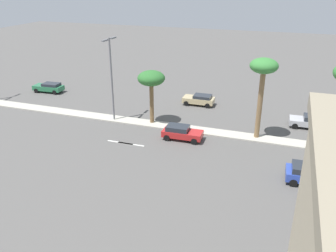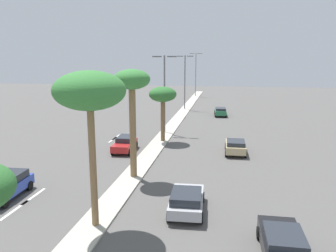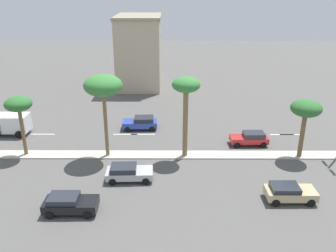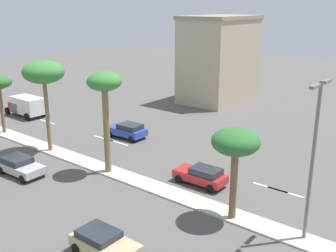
# 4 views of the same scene
# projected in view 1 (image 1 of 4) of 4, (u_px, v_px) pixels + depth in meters

# --- Properties ---
(ground_plane) EXTENTS (160.00, 160.00, 0.00)m
(ground_plane) POSITION_uv_depth(u_px,v_px,m) (176.00, 128.00, 38.59)
(ground_plane) COLOR #565451
(median_curb) EXTENTS (1.80, 98.76, 0.12)m
(median_curb) POSITION_uv_depth(u_px,v_px,m) (89.00, 115.00, 41.89)
(median_curb) COLOR #B7B2A3
(median_curb) RESTS_ON ground
(lane_stripe_right) EXTENTS (0.20, 2.80, 0.01)m
(lane_stripe_right) POSITION_uv_depth(u_px,v_px,m) (331.00, 176.00, 29.21)
(lane_stripe_right) COLOR silver
(lane_stripe_right) RESTS_ON ground
(lane_stripe_leading) EXTENTS (0.20, 2.80, 0.01)m
(lane_stripe_leading) POSITION_uv_depth(u_px,v_px,m) (305.00, 172.00, 29.84)
(lane_stripe_leading) COLOR silver
(lane_stripe_leading) RESTS_ON ground
(lane_stripe_center) EXTENTS (0.20, 2.80, 0.01)m
(lane_stripe_center) POSITION_uv_depth(u_px,v_px,m) (120.00, 142.00, 35.11)
(lane_stripe_center) COLOR silver
(lane_stripe_center) RESTS_ON ground
(lane_stripe_rear) EXTENTS (0.20, 2.80, 0.01)m
(lane_stripe_rear) POSITION_uv_depth(u_px,v_px,m) (131.00, 144.00, 34.75)
(lane_stripe_rear) COLOR silver
(lane_stripe_rear) RESTS_ON ground
(palm_tree_left) EXTENTS (2.71, 2.71, 8.16)m
(palm_tree_left) POSITION_uv_depth(u_px,v_px,m) (263.00, 71.00, 33.41)
(palm_tree_left) COLOR olive
(palm_tree_left) RESTS_ON median_curb
(palm_tree_outboard) EXTENTS (2.98, 2.98, 5.94)m
(palm_tree_outboard) POSITION_uv_depth(u_px,v_px,m) (151.00, 80.00, 37.79)
(palm_tree_outboard) COLOR brown
(palm_tree_outboard) RESTS_ON median_curb
(street_lamp_outboard) EXTENTS (2.90, 0.24, 9.27)m
(street_lamp_outboard) POSITION_uv_depth(u_px,v_px,m) (111.00, 73.00, 38.42)
(street_lamp_outboard) COLOR slate
(street_lamp_outboard) RESTS_ON median_curb
(sedan_green_center) EXTENTS (2.06, 4.35, 1.36)m
(sedan_green_center) POSITION_uv_depth(u_px,v_px,m) (49.00, 87.00, 50.21)
(sedan_green_center) COLOR #287047
(sedan_green_center) RESTS_ON ground
(sedan_tan_outboard) EXTENTS (1.99, 3.99, 1.37)m
(sedan_tan_outboard) POSITION_uv_depth(u_px,v_px,m) (199.00, 99.00, 45.18)
(sedan_tan_outboard) COLOR tan
(sedan_tan_outboard) RESTS_ON ground
(sedan_silver_leading) EXTENTS (2.18, 4.20, 1.39)m
(sedan_silver_leading) POSITION_uv_depth(u_px,v_px,m) (310.00, 121.00, 38.34)
(sedan_silver_leading) COLOR #B2B2B7
(sedan_silver_leading) RESTS_ON ground
(sedan_blue_far) EXTENTS (2.24, 4.22, 1.51)m
(sedan_blue_far) POSITION_uv_depth(u_px,v_px,m) (311.00, 174.00, 27.89)
(sedan_blue_far) COLOR #2D47AD
(sedan_blue_far) RESTS_ON ground
(sedan_red_near) EXTENTS (1.94, 4.08, 1.43)m
(sedan_red_near) POSITION_uv_depth(u_px,v_px,m) (181.00, 132.00, 35.54)
(sedan_red_near) COLOR red
(sedan_red_near) RESTS_ON ground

